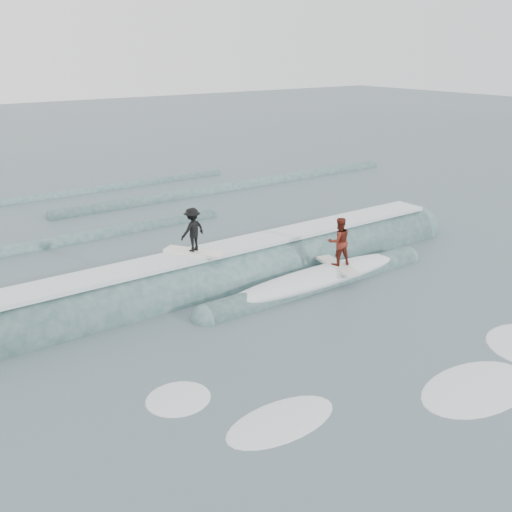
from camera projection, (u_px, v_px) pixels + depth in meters
ground at (379, 354)px, 15.24m from camera, size 160.00×160.00×0.00m
breaking_wave at (249, 277)px, 20.25m from camera, size 20.68×4.00×2.43m
surfer_black at (193, 232)px, 18.64m from camera, size 1.57×1.97×1.56m
surfer_red at (339, 244)px, 19.65m from camera, size 0.97×2.06×1.80m
whitewater at (462, 372)px, 14.42m from camera, size 13.23×5.89×0.10m
far_swells at (122, 209)px, 28.82m from camera, size 37.28×8.65×0.80m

